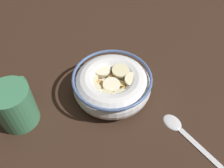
{
  "coord_description": "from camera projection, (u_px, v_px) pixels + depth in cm",
  "views": [
    {
      "loc": [
        -32.13,
        -2.46,
        41.79
      ],
      "look_at": [
        0.0,
        0.0,
        3.0
      ],
      "focal_mm": 39.0,
      "sensor_mm": 36.0,
      "label": 1
    }
  ],
  "objects": [
    {
      "name": "cereal_bowl",
      "position": [
        112.0,
        84.0,
        0.5
      ],
      "size": [
        16.34,
        16.34,
        5.33
      ],
      "color": "white",
      "rests_on": "ground_plane"
    },
    {
      "name": "ground_plane",
      "position": [
        112.0,
        96.0,
        0.54
      ],
      "size": [
        117.27,
        117.27,
        2.0
      ],
      "primitive_type": "cube",
      "color": "#332116"
    },
    {
      "name": "spoon",
      "position": [
        182.0,
        130.0,
        0.47
      ],
      "size": [
        13.2,
        12.24,
        0.8
      ],
      "color": "silver",
      "rests_on": "ground_plane"
    },
    {
      "name": "coffee_mug",
      "position": [
        15.0,
        105.0,
        0.45
      ],
      "size": [
        10.35,
        7.5,
        8.75
      ],
      "color": "#3F7F59",
      "rests_on": "ground_plane"
    }
  ]
}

